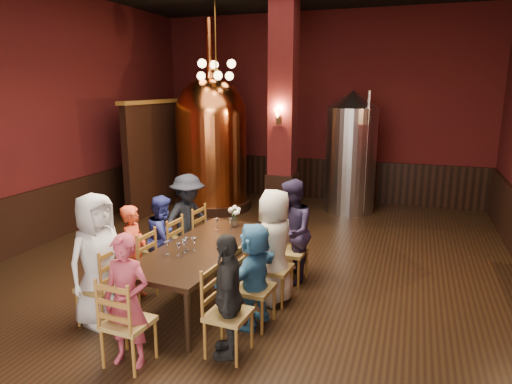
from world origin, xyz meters
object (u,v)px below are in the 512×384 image
(person_0, at_px, (98,259))
(copper_kettle, at_px, (212,142))
(steel_vessel, at_px, (351,152))
(rose_vase, at_px, (234,213))
(person_1, at_px, (135,253))
(person_2, at_px, (164,239))
(dining_table, at_px, (204,251))

(person_0, distance_m, copper_kettle, 5.42)
(steel_vessel, distance_m, rose_vase, 4.39)
(person_0, height_order, person_1, person_0)
(person_0, xyz_separation_m, person_1, (0.05, 0.67, -0.15))
(person_0, xyz_separation_m, person_2, (0.09, 1.33, -0.16))
(person_1, bearing_deg, person_0, 160.61)
(copper_kettle, xyz_separation_m, steel_vessel, (3.03, 0.79, -0.19))
(person_1, distance_m, rose_vase, 1.53)
(person_2, relative_size, steel_vessel, 0.47)
(steel_vessel, xyz_separation_m, rose_vase, (-1.10, -4.24, -0.38))
(person_1, height_order, rose_vase, person_1)
(person_2, height_order, copper_kettle, copper_kettle)
(steel_vessel, bearing_deg, rose_vase, -104.55)
(person_0, bearing_deg, dining_table, -29.82)
(dining_table, distance_m, person_1, 0.91)
(person_0, relative_size, person_1, 1.24)
(copper_kettle, xyz_separation_m, rose_vase, (1.93, -3.44, -0.57))
(person_0, distance_m, steel_vessel, 6.44)
(person_1, xyz_separation_m, copper_kettle, (-0.99, 4.61, 0.89))
(rose_vase, bearing_deg, copper_kettle, 119.23)
(person_2, xyz_separation_m, steel_vessel, (1.99, 4.75, 0.71))
(dining_table, bearing_deg, person_2, 158.78)
(person_0, height_order, copper_kettle, copper_kettle)
(copper_kettle, distance_m, rose_vase, 3.99)
(steel_vessel, bearing_deg, dining_table, -102.74)
(copper_kettle, bearing_deg, person_0, -79.83)
(copper_kettle, bearing_deg, rose_vase, -60.77)
(person_1, height_order, person_2, person_1)
(person_2, bearing_deg, person_1, 162.35)
(person_1, bearing_deg, steel_vessel, -36.01)
(dining_table, bearing_deg, person_1, -158.78)
(copper_kettle, bearing_deg, dining_table, -66.77)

